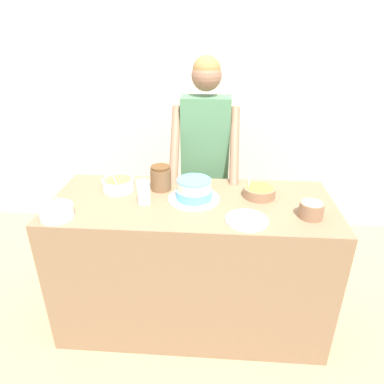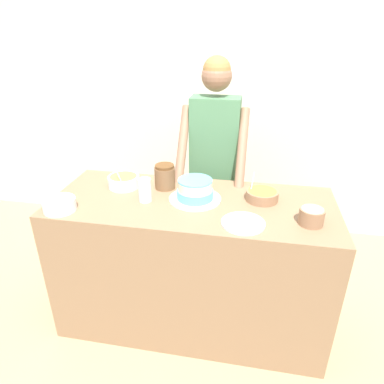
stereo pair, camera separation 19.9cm
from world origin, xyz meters
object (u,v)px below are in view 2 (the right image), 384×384
object	(u,v)px
person_baker	(214,150)
ceramic_plate	(243,223)
cake	(195,191)
drinking_glass	(145,190)
stoneware_jar	(165,177)
frosting_bowl_white	(59,204)
frosting_bowl_pink	(312,216)
frosting_bowl_olive	(124,181)
frosting_bowl_orange	(262,195)

from	to	relation	value
person_baker	ceramic_plate	size ratio (longest dim) A/B	7.26
cake	drinking_glass	bearing A→B (deg)	-166.16
ceramic_plate	stoneware_jar	distance (m)	0.64
frosting_bowl_white	drinking_glass	size ratio (longest dim) A/B	1.33
frosting_bowl_white	drinking_glass	xyz separation A→B (m)	(0.45, 0.20, 0.03)
frosting_bowl_pink	frosting_bowl_olive	bearing A→B (deg)	166.90
cake	stoneware_jar	xyz separation A→B (m)	(-0.22, 0.13, 0.02)
person_baker	drinking_glass	bearing A→B (deg)	-118.62
drinking_glass	stoneware_jar	size ratio (longest dim) A/B	0.90
frosting_bowl_olive	drinking_glass	size ratio (longest dim) A/B	1.42
frosting_bowl_white	drinking_glass	bearing A→B (deg)	24.34
frosting_bowl_olive	person_baker	bearing A→B (deg)	39.85
frosting_bowl_olive	frosting_bowl_pink	xyz separation A→B (m)	(1.15, -0.27, 0.01)
frosting_bowl_white	drinking_glass	distance (m)	0.49
person_baker	frosting_bowl_pink	bearing A→B (deg)	-49.54
stoneware_jar	frosting_bowl_pink	bearing A→B (deg)	-18.82
person_baker	cake	world-z (taller)	person_baker
person_baker	frosting_bowl_orange	size ratio (longest dim) A/B	8.70
cake	stoneware_jar	size ratio (longest dim) A/B	1.99
frosting_bowl_white	frosting_bowl_olive	size ratio (longest dim) A/B	0.94
frosting_bowl_orange	person_baker	bearing A→B (deg)	126.39
frosting_bowl_pink	drinking_glass	bearing A→B (deg)	174.18
drinking_glass	ceramic_plate	world-z (taller)	drinking_glass
person_baker	frosting_bowl_pink	world-z (taller)	person_baker
cake	frosting_bowl_olive	world-z (taller)	frosting_bowl_olive
frosting_bowl_pink	drinking_glass	size ratio (longest dim) A/B	0.92
stoneware_jar	frosting_bowl_orange	bearing A→B (deg)	-5.77
person_baker	ceramic_plate	world-z (taller)	person_baker
frosting_bowl_white	frosting_bowl_orange	xyz separation A→B (m)	(1.14, 0.34, -0.00)
cake	frosting_bowl_orange	bearing A→B (deg)	9.64
frosting_bowl_orange	ceramic_plate	world-z (taller)	frosting_bowl_orange
person_baker	frosting_bowl_pink	distance (m)	0.94
frosting_bowl_olive	frosting_bowl_orange	size ratio (longest dim) A/B	1.03
person_baker	ceramic_plate	xyz separation A→B (m)	(0.26, -0.78, -0.13)
cake	frosting_bowl_white	world-z (taller)	frosting_bowl_white
stoneware_jar	cake	bearing A→B (deg)	-30.50
cake	ceramic_plate	bearing A→B (deg)	-38.17
drinking_glass	ceramic_plate	xyz separation A→B (m)	(0.59, -0.17, -0.07)
cake	drinking_glass	distance (m)	0.30
drinking_glass	stoneware_jar	world-z (taller)	stoneware_jar
person_baker	ceramic_plate	bearing A→B (deg)	-71.86
cake	frosting_bowl_pink	distance (m)	0.68
ceramic_plate	cake	bearing A→B (deg)	141.83
frosting_bowl_white	frosting_bowl_orange	size ratio (longest dim) A/B	0.97
ceramic_plate	stoneware_jar	bearing A→B (deg)	144.90
frosting_bowl_orange	ceramic_plate	size ratio (longest dim) A/B	0.83
frosting_bowl_white	stoneware_jar	world-z (taller)	frosting_bowl_white
drinking_glass	ceramic_plate	distance (m)	0.62
person_baker	frosting_bowl_olive	distance (m)	0.71
frosting_bowl_orange	ceramic_plate	distance (m)	0.32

